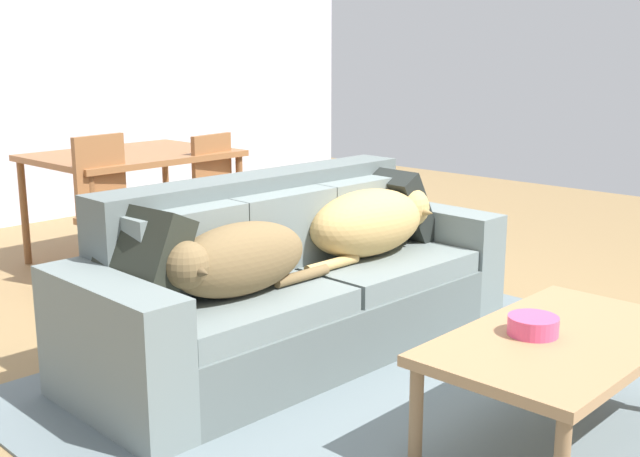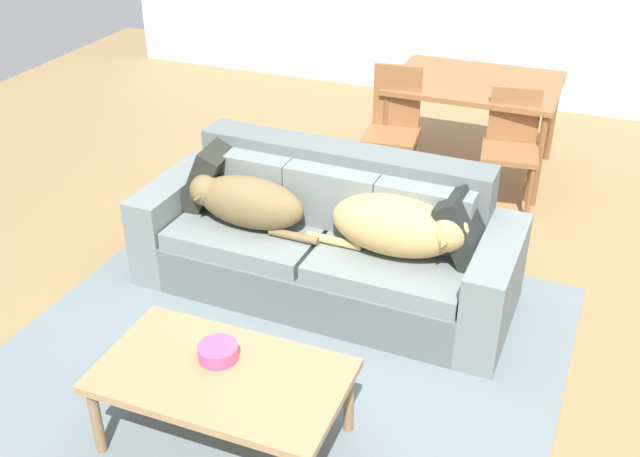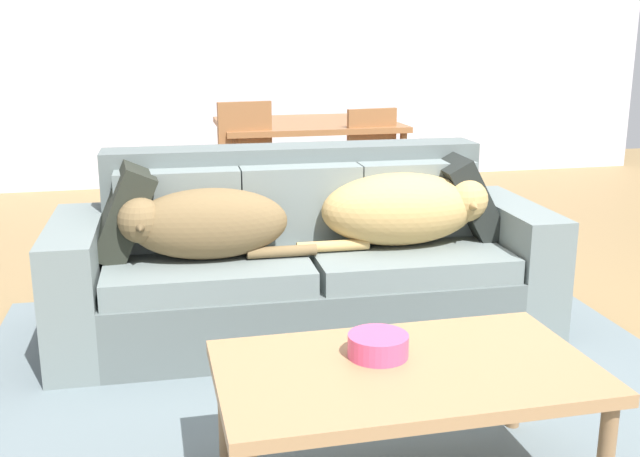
{
  "view_description": "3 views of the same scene",
  "coord_description": "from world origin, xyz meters",
  "px_view_note": "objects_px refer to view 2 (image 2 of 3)",
  "views": [
    {
      "loc": [
        -2.9,
        -2.38,
        1.47
      ],
      "look_at": [
        -0.06,
        0.29,
        0.57
      ],
      "focal_mm": 44.46,
      "sensor_mm": 36.0,
      "label": 1
    },
    {
      "loc": [
        1.08,
        -3.36,
        2.66
      ],
      "look_at": [
        -0.3,
        0.13,
        0.49
      ],
      "focal_mm": 41.7,
      "sensor_mm": 36.0,
      "label": 2
    },
    {
      "loc": [
        -1.0,
        -3.09,
        1.39
      ],
      "look_at": [
        -0.27,
        0.03,
        0.55
      ],
      "focal_mm": 42.21,
      "sensor_mm": 36.0,
      "label": 3
    }
  ],
  "objects_px": {
    "dog_on_right_cushion": "(400,226)",
    "couch": "(328,242)",
    "throw_pillow_by_left_arm": "(211,174)",
    "throw_pillow_by_right_arm": "(467,225)",
    "bowl_on_coffee_table": "(218,352)",
    "dining_chair_near_left": "(393,124)",
    "dining_table": "(475,89)",
    "coffee_table": "(222,380)",
    "dog_on_left_cushion": "(246,201)",
    "dining_chair_near_right": "(511,143)"
  },
  "relations": [
    {
      "from": "couch",
      "to": "dog_on_right_cushion",
      "type": "distance_m",
      "value": 0.55
    },
    {
      "from": "bowl_on_coffee_table",
      "to": "throw_pillow_by_left_arm",
      "type": "bearing_deg",
      "value": 119.42
    },
    {
      "from": "couch",
      "to": "coffee_table",
      "type": "xyz_separation_m",
      "value": [
        0.02,
        -1.39,
        0.05
      ]
    },
    {
      "from": "dog_on_right_cushion",
      "to": "throw_pillow_by_left_arm",
      "type": "xyz_separation_m",
      "value": [
        -1.29,
        0.18,
        0.02
      ]
    },
    {
      "from": "bowl_on_coffee_table",
      "to": "coffee_table",
      "type": "bearing_deg",
      "value": -54.53
    },
    {
      "from": "throw_pillow_by_right_arm",
      "to": "coffee_table",
      "type": "distance_m",
      "value": 1.64
    },
    {
      "from": "throw_pillow_by_left_arm",
      "to": "bowl_on_coffee_table",
      "type": "xyz_separation_m",
      "value": [
        0.78,
        -1.38,
        -0.15
      ]
    },
    {
      "from": "couch",
      "to": "bowl_on_coffee_table",
      "type": "xyz_separation_m",
      "value": [
        -0.04,
        -1.31,
        0.13
      ]
    },
    {
      "from": "dog_on_right_cushion",
      "to": "throw_pillow_by_left_arm",
      "type": "distance_m",
      "value": 1.3
    },
    {
      "from": "throw_pillow_by_right_arm",
      "to": "dining_chair_near_left",
      "type": "bearing_deg",
      "value": 120.33
    },
    {
      "from": "throw_pillow_by_right_arm",
      "to": "dining_chair_near_left",
      "type": "relative_size",
      "value": 0.43
    },
    {
      "from": "bowl_on_coffee_table",
      "to": "dining_chair_near_left",
      "type": "relative_size",
      "value": 0.2
    },
    {
      "from": "throw_pillow_by_right_arm",
      "to": "bowl_on_coffee_table",
      "type": "distance_m",
      "value": 1.59
    },
    {
      "from": "dog_on_right_cushion",
      "to": "couch",
      "type": "bearing_deg",
      "value": 168.78
    },
    {
      "from": "bowl_on_coffee_table",
      "to": "dining_table",
      "type": "bearing_deg",
      "value": 81.47
    },
    {
      "from": "coffee_table",
      "to": "bowl_on_coffee_table",
      "type": "height_order",
      "value": "bowl_on_coffee_table"
    },
    {
      "from": "couch",
      "to": "coffee_table",
      "type": "bearing_deg",
      "value": -87.47
    },
    {
      "from": "dog_on_left_cushion",
      "to": "dining_table",
      "type": "height_order",
      "value": "dining_table"
    },
    {
      "from": "bowl_on_coffee_table",
      "to": "dining_chair_near_left",
      "type": "xyz_separation_m",
      "value": [
        -0.0,
        2.81,
        0.06
      ]
    },
    {
      "from": "throw_pillow_by_left_arm",
      "to": "dining_table",
      "type": "height_order",
      "value": "throw_pillow_by_left_arm"
    },
    {
      "from": "dog_on_left_cushion",
      "to": "throw_pillow_by_right_arm",
      "type": "bearing_deg",
      "value": 8.65
    },
    {
      "from": "throw_pillow_by_right_arm",
      "to": "dog_on_left_cushion",
      "type": "bearing_deg",
      "value": -173.06
    },
    {
      "from": "dog_on_left_cushion",
      "to": "throw_pillow_by_right_arm",
      "type": "height_order",
      "value": "throw_pillow_by_right_arm"
    },
    {
      "from": "dog_on_left_cushion",
      "to": "dog_on_right_cushion",
      "type": "height_order",
      "value": "dog_on_right_cushion"
    },
    {
      "from": "throw_pillow_by_left_arm",
      "to": "dining_table",
      "type": "relative_size",
      "value": 0.33
    },
    {
      "from": "dog_on_left_cushion",
      "to": "dining_chair_near_right",
      "type": "bearing_deg",
      "value": 52.98
    },
    {
      "from": "bowl_on_coffee_table",
      "to": "dog_on_left_cushion",
      "type": "bearing_deg",
      "value": 110.38
    },
    {
      "from": "throw_pillow_by_right_arm",
      "to": "dining_chair_near_right",
      "type": "height_order",
      "value": "dining_chair_near_right"
    },
    {
      "from": "couch",
      "to": "dining_table",
      "type": "distance_m",
      "value": 2.12
    },
    {
      "from": "bowl_on_coffee_table",
      "to": "dining_chair_near_right",
      "type": "xyz_separation_m",
      "value": [
        0.88,
        2.82,
        0.04
      ]
    },
    {
      "from": "throw_pillow_by_right_arm",
      "to": "bowl_on_coffee_table",
      "type": "height_order",
      "value": "throw_pillow_by_right_arm"
    },
    {
      "from": "throw_pillow_by_left_arm",
      "to": "bowl_on_coffee_table",
      "type": "height_order",
      "value": "throw_pillow_by_left_arm"
    },
    {
      "from": "dog_on_right_cushion",
      "to": "bowl_on_coffee_table",
      "type": "bearing_deg",
      "value": -111.36
    },
    {
      "from": "dining_chair_near_left",
      "to": "dining_chair_near_right",
      "type": "xyz_separation_m",
      "value": [
        0.89,
        0.01,
        -0.02
      ]
    },
    {
      "from": "throw_pillow_by_right_arm",
      "to": "dining_table",
      "type": "xyz_separation_m",
      "value": [
        -0.36,
        2.01,
        0.08
      ]
    },
    {
      "from": "bowl_on_coffee_table",
      "to": "couch",
      "type": "bearing_deg",
      "value": 88.23
    },
    {
      "from": "throw_pillow_by_left_arm",
      "to": "coffee_table",
      "type": "bearing_deg",
      "value": -60.2
    },
    {
      "from": "dining_chair_near_left",
      "to": "dog_on_right_cushion",
      "type": "bearing_deg",
      "value": -78.0
    },
    {
      "from": "dog_on_right_cushion",
      "to": "dining_table",
      "type": "height_order",
      "value": "dog_on_right_cushion"
    },
    {
      "from": "dining_chair_near_left",
      "to": "throw_pillow_by_right_arm",
      "type": "bearing_deg",
      "value": -65.42
    },
    {
      "from": "coffee_table",
      "to": "dining_table",
      "type": "relative_size",
      "value": 0.88
    },
    {
      "from": "dog_on_right_cushion",
      "to": "dining_table",
      "type": "bearing_deg",
      "value": 91.98
    },
    {
      "from": "couch",
      "to": "coffee_table",
      "type": "height_order",
      "value": "couch"
    },
    {
      "from": "throw_pillow_by_left_arm",
      "to": "throw_pillow_by_right_arm",
      "type": "bearing_deg",
      "value": -1.71
    },
    {
      "from": "throw_pillow_by_right_arm",
      "to": "throw_pillow_by_left_arm",
      "type": "bearing_deg",
      "value": 178.29
    },
    {
      "from": "dog_on_left_cushion",
      "to": "dining_chair_near_left",
      "type": "height_order",
      "value": "dining_chair_near_left"
    },
    {
      "from": "dining_table",
      "to": "throw_pillow_by_left_arm",
      "type": "bearing_deg",
      "value": -123.06
    },
    {
      "from": "couch",
      "to": "coffee_table",
      "type": "distance_m",
      "value": 1.39
    },
    {
      "from": "couch",
      "to": "dining_chair_near_right",
      "type": "xyz_separation_m",
      "value": [
        0.84,
        1.51,
        0.17
      ]
    },
    {
      "from": "coffee_table",
      "to": "dining_table",
      "type": "bearing_deg",
      "value": 82.67
    }
  ]
}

